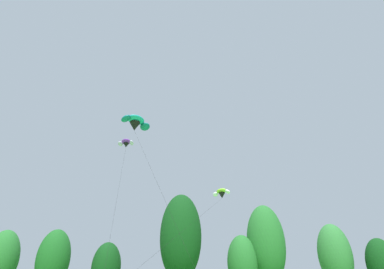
{
  "coord_description": "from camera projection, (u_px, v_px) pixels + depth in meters",
  "views": [
    {
      "loc": [
        1.7,
        -2.45,
        2.11
      ],
      "look_at": [
        2.18,
        22.05,
        14.56
      ],
      "focal_mm": 29.22,
      "sensor_mm": 36.0,
      "label": 1
    }
  ],
  "objects": [
    {
      "name": "treeline_tree_d",
      "position": [
        53.0,
        259.0,
        44.98
      ],
      "size": [
        4.67,
        4.67,
        10.64
      ],
      "color": "#472D19",
      "rests_on": "ground_plane"
    },
    {
      "name": "parafoil_kite_high_lime_white",
      "position": [
        222.0,
        193.0,
        42.29
      ],
      "size": [
        12.25,
        16.87,
        13.28
      ],
      "color": "#93D633"
    },
    {
      "name": "treeline_tree_h",
      "position": [
        266.0,
        243.0,
        47.78
      ],
      "size": [
        5.77,
        5.77,
        14.71
      ],
      "color": "#472D19",
      "rests_on": "ground_plane"
    },
    {
      "name": "treeline_tree_j",
      "position": [
        382.0,
        265.0,
        46.46
      ],
      "size": [
        4.41,
        4.41,
        9.67
      ],
      "color": "#472D19",
      "rests_on": "ground_plane"
    },
    {
      "name": "parafoil_kite_mid_teal",
      "position": [
        135.0,
        123.0,
        37.51
      ],
      "size": [
        9.62,
        11.56,
        19.62
      ],
      "color": "teal"
    },
    {
      "name": "treeline_tree_c",
      "position": [
        1.0,
        260.0,
        45.02
      ],
      "size": [
        4.66,
        4.66,
        10.58
      ],
      "color": "#472D19",
      "rests_on": "ground_plane"
    },
    {
      "name": "treeline_tree_g",
      "position": [
        243.0,
        263.0,
        45.93
      ],
      "size": [
        4.5,
        4.5,
        10.0
      ],
      "color": "#472D19",
      "rests_on": "ground_plane"
    },
    {
      "name": "parafoil_kite_far_purple",
      "position": [
        126.0,
        143.0,
        49.68
      ],
      "size": [
        4.94,
        20.36,
        22.49
      ],
      "color": "purple"
    },
    {
      "name": "treeline_tree_i",
      "position": [
        335.0,
        255.0,
        48.47
      ],
      "size": [
        5.06,
        5.06,
        12.09
      ],
      "color": "#472D19",
      "rests_on": "ground_plane"
    },
    {
      "name": "treeline_tree_e",
      "position": [
        106.0,
        268.0,
        45.45
      ],
      "size": [
        4.21,
        4.21,
        8.93
      ],
      "color": "#472D19",
      "rests_on": "ground_plane"
    },
    {
      "name": "treeline_tree_f",
      "position": [
        181.0,
        236.0,
        45.14
      ],
      "size": [
        6.0,
        6.0,
        15.55
      ],
      "color": "#472D19",
      "rests_on": "ground_plane"
    }
  ]
}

